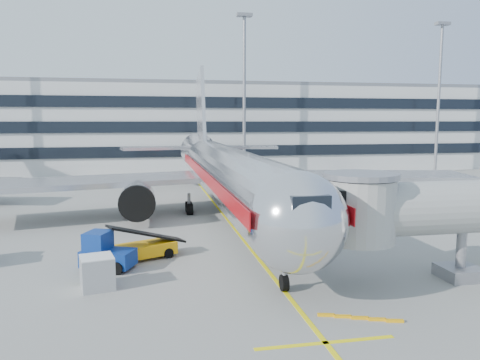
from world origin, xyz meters
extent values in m
plane|color=gray|center=(0.00, 0.00, 0.00)|extent=(180.00, 180.00, 0.00)
cube|color=yellow|center=(0.00, 10.00, 0.01)|extent=(0.25, 70.00, 0.01)
cube|color=yellow|center=(0.00, -14.00, 0.01)|extent=(6.00, 0.25, 0.01)
cylinder|color=silver|center=(0.00, 8.00, 4.20)|extent=(5.00, 36.00, 5.00)
sphere|color=silver|center=(0.00, -10.00, 4.20)|extent=(5.00, 5.00, 5.00)
cone|color=silver|center=(0.00, 31.00, 4.80)|extent=(5.00, 10.00, 5.00)
cube|color=black|center=(0.00, -11.50, 5.33)|extent=(1.80, 1.20, 0.90)
cube|color=#B7B7BC|center=(13.00, 13.50, 3.40)|extent=(24.95, 12.07, 0.50)
cube|color=#B7B7BC|center=(-13.00, 13.50, 3.40)|extent=(24.95, 12.07, 0.50)
cylinder|color=#99999E|center=(8.00, 10.00, 2.20)|extent=(3.00, 4.20, 3.00)
cylinder|color=#99999E|center=(-8.00, 10.00, 2.20)|extent=(3.00, 4.20, 3.00)
cylinder|color=black|center=(8.00, 8.00, 2.20)|extent=(3.10, 0.50, 3.10)
cylinder|color=black|center=(-8.00, 8.00, 2.20)|extent=(3.10, 0.50, 3.10)
cube|color=#B7B7BC|center=(0.00, 31.50, 9.20)|extent=(0.45, 9.39, 13.72)
cube|color=#B7B7BC|center=(5.50, 32.00, 5.40)|extent=(10.41, 4.94, 0.35)
cube|color=#B7B7BC|center=(-5.50, 32.00, 5.40)|extent=(10.41, 4.94, 0.35)
cylinder|color=gray|center=(0.00, -8.00, 0.90)|extent=(0.24, 0.24, 1.80)
cylinder|color=black|center=(0.00, -8.00, 0.45)|extent=(0.35, 0.90, 0.90)
cylinder|color=gray|center=(3.20, 14.00, 1.00)|extent=(0.30, 0.30, 2.00)
cylinder|color=gray|center=(-3.20, 14.00, 1.00)|extent=(0.30, 0.30, 2.00)
cube|color=#A10B10|center=(2.52, 8.00, 4.50)|extent=(0.06, 38.00, 0.90)
cube|color=#A10B10|center=(-2.52, 8.00, 4.50)|extent=(0.06, 38.00, 0.90)
cylinder|color=#A8A8A3|center=(10.50, -8.00, 4.20)|extent=(13.00, 3.00, 3.00)
cylinder|color=#A8A8A3|center=(4.20, -8.00, 4.20)|extent=(3.80, 3.80, 3.40)
cylinder|color=gray|center=(4.20, -8.00, 6.10)|extent=(4.00, 4.00, 0.30)
cube|color=black|center=(2.90, -8.00, 4.20)|extent=(1.40, 2.60, 2.60)
cylinder|color=gray|center=(10.50, -8.00, 1.60)|extent=(0.56, 0.56, 3.20)
cube|color=gray|center=(10.50, -8.00, 0.35)|extent=(2.20, 2.20, 0.70)
cylinder|color=black|center=(9.60, -8.00, 0.35)|extent=(0.35, 0.70, 0.70)
cylinder|color=black|center=(11.40, -8.00, 0.35)|extent=(0.35, 0.70, 0.70)
cube|color=silver|center=(0.00, 58.00, 7.50)|extent=(150.00, 24.00, 15.00)
cube|color=black|center=(0.00, 45.90, 4.00)|extent=(150.00, 0.30, 1.80)
cube|color=black|center=(0.00, 45.90, 8.00)|extent=(150.00, 0.30, 1.80)
cube|color=black|center=(0.00, 45.90, 12.00)|extent=(150.00, 0.30, 1.80)
cube|color=gray|center=(0.00, 58.00, 15.30)|extent=(150.00, 24.00, 0.60)
cylinder|color=gray|center=(8.00, 42.00, 12.50)|extent=(0.50, 0.50, 25.00)
cube|color=gray|center=(8.00, 42.00, 25.20)|extent=(2.40, 1.20, 0.50)
cylinder|color=gray|center=(42.00, 42.00, 12.50)|extent=(0.50, 0.50, 25.00)
cube|color=gray|center=(42.00, 42.00, 25.20)|extent=(2.40, 1.20, 0.50)
cube|color=#F1A40A|center=(-7.79, -0.71, 0.62)|extent=(5.24, 3.61, 0.78)
cube|color=black|center=(-7.79, -0.71, 1.62)|extent=(5.24, 3.19, 1.72)
cylinder|color=black|center=(-9.75, -0.70, 0.34)|extent=(0.74, 0.56, 0.67)
cylinder|color=black|center=(-9.12, -2.14, 0.34)|extent=(0.74, 0.56, 0.67)
cylinder|color=black|center=(-6.46, 0.73, 0.34)|extent=(0.74, 0.56, 0.67)
cylinder|color=black|center=(-5.83, -0.71, 0.34)|extent=(0.74, 0.56, 0.67)
cube|color=navy|center=(-9.51, -2.38, 0.71)|extent=(3.51, 2.82, 0.99)
cube|color=navy|center=(-10.11, -2.12, 1.70)|extent=(1.86, 2.03, 1.21)
cube|color=black|center=(-10.11, -2.12, 2.08)|extent=(1.67, 1.79, 0.11)
cylinder|color=black|center=(-10.09, -1.23, 0.38)|extent=(0.84, 0.60, 0.77)
cylinder|color=black|center=(-10.74, -2.74, 0.38)|extent=(0.84, 0.60, 0.77)
cylinder|color=black|center=(-8.27, -2.01, 0.38)|extent=(0.84, 0.60, 0.77)
cylinder|color=black|center=(-8.92, -3.52, 0.38)|extent=(0.84, 0.60, 0.77)
cube|color=#AFB1B6|center=(-9.81, -5.72, 0.87)|extent=(2.02, 2.02, 1.74)
cube|color=white|center=(-9.81, -5.72, 1.76)|extent=(2.02, 2.02, 0.07)
imported|color=#B0D716|center=(-10.21, -4.77, 0.84)|extent=(0.72, 0.72, 1.69)
camera|label=1|loc=(-6.89, -31.11, 9.03)|focal=35.00mm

